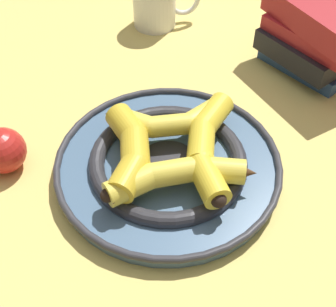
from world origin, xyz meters
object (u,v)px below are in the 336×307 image
banana_d (167,121)px  book_stack (324,30)px  banana_b (178,175)px  banana_c (130,152)px  apple (3,150)px  decorative_bowl (168,164)px  coffee_mug (156,3)px  banana_a (207,144)px

banana_d → book_stack: book_stack is taller
banana_b → banana_d: 0.11m
banana_c → apple: (-0.13, -0.13, -0.02)m
banana_b → book_stack: (-0.08, 0.39, 0.02)m
banana_b → banana_d: banana_b is taller
decorative_bowl → book_stack: book_stack is taller
banana_c → coffee_mug: size_ratio=1.22×
banana_c → banana_d: 0.08m
coffee_mug → banana_d: bearing=-98.2°
banana_c → decorative_bowl: bearing=-82.4°
decorative_bowl → banana_b: banana_b is taller
banana_a → book_stack: size_ratio=0.76×
decorative_bowl → coffee_mug: coffee_mug is taller
banana_b → apple: bearing=-26.1°
banana_a → banana_c: (-0.05, -0.09, 0.00)m
banana_a → coffee_mug: 0.40m
apple → banana_a: bearing=50.3°
banana_c → coffee_mug: 0.41m
apple → book_stack: bearing=77.6°
banana_a → apple: apple is taller
banana_a → coffee_mug: size_ratio=1.33×
banana_b → banana_c: (-0.07, -0.03, 0.00)m
banana_a → book_stack: bearing=145.8°
banana_b → banana_d: (-0.09, 0.05, -0.00)m
banana_c → apple: 0.19m
decorative_bowl → banana_b: bearing=-23.7°
banana_d → banana_a: bearing=-49.0°
banana_c → banana_a: bearing=-85.6°
decorative_bowl → banana_b: 0.06m
banana_c → coffee_mug: (-0.30, 0.28, -0.01)m
apple → banana_b: bearing=37.5°
decorative_bowl → coffee_mug: (-0.32, 0.23, 0.03)m
book_stack → coffee_mug: (-0.29, -0.14, -0.02)m
coffee_mug → banana_b: bearing=-97.0°
coffee_mug → apple: coffee_mug is taller
banana_b → banana_a: bearing=-138.4°
banana_b → book_stack: 0.40m
banana_a → banana_b: 0.07m
decorative_bowl → book_stack: size_ratio=1.48×
decorative_bowl → book_stack: (-0.04, 0.37, 0.05)m
banana_a → coffee_mug: bearing=-162.7°
banana_a → coffee_mug: (-0.35, 0.18, -0.01)m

